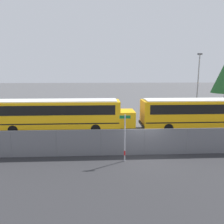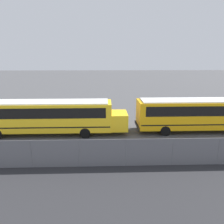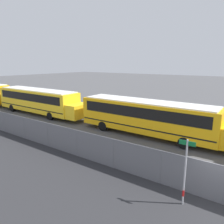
# 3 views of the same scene
# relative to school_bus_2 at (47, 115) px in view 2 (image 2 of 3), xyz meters

# --- Properties ---
(school_bus_2) EXTENTS (13.72, 2.64, 3.05)m
(school_bus_2) POSITION_rel_school_bus_2_xyz_m (0.00, 0.00, 0.00)
(school_bus_2) COLOR yellow
(school_bus_2) RESTS_ON ground_plane
(school_bus_3) EXTENTS (13.72, 2.64, 3.05)m
(school_bus_3) POSITION_rel_school_bus_2_xyz_m (14.66, 0.31, 0.00)
(school_bus_3) COLOR #EDA80F
(school_bus_3) RESTS_ON ground_plane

